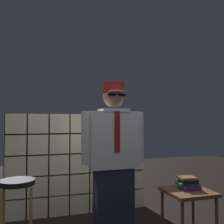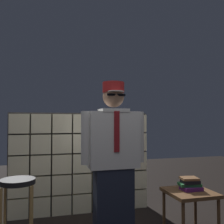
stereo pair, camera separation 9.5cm
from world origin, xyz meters
name	(u,v)px [view 1 (the left image)]	position (x,y,z in m)	size (l,w,h in m)	color
glass_block_wall	(79,163)	(0.00, 1.49, 0.72)	(2.06, 0.10, 1.47)	beige
standing_person	(113,161)	(0.17, 0.36, 0.91)	(0.70, 0.29, 1.75)	#1E2333
bar_stool	(17,200)	(-0.79, 0.46, 0.57)	(0.34, 0.34, 0.76)	black
side_table	(188,196)	(1.10, 0.40, 0.45)	(0.52, 0.52, 0.52)	brown
book_stack	(188,183)	(1.13, 0.44, 0.59)	(0.27, 0.21, 0.15)	#591E66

